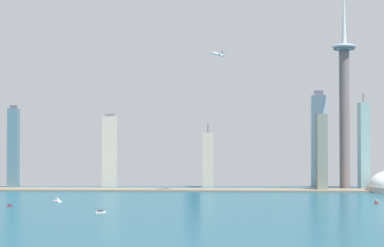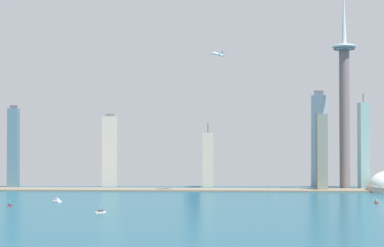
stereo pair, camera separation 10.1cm
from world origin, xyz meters
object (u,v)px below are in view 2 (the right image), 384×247
(skyscraper_7, at_px, (273,171))
(channel_buoy_0, at_px, (306,207))
(skyscraper_6, at_px, (318,140))
(skyscraper_8, at_px, (192,157))
(boat_3, at_px, (101,212))
(observation_tower, at_px, (344,96))
(channel_buoy_2, at_px, (279,199))
(skyscraper_5, at_px, (208,159))
(boat_4, at_px, (57,201))
(skyscraper_4, at_px, (110,151))
(airplane, at_px, (218,54))
(boat_5, at_px, (10,205))
(skyscraper_3, at_px, (363,146))
(boat_1, at_px, (376,202))
(skyscraper_0, at_px, (322,152))
(skyscraper_2, at_px, (13,148))

(skyscraper_7, relative_size, channel_buoy_0, 31.89)
(skyscraper_6, distance_m, skyscraper_7, 98.15)
(skyscraper_6, xyz_separation_m, skyscraper_7, (-78.04, 17.04, -57.04))
(skyscraper_8, distance_m, boat_3, 383.31)
(skyscraper_8, bearing_deg, observation_tower, -14.39)
(boat_3, height_order, channel_buoy_2, boat_3)
(skyscraper_5, bearing_deg, skyscraper_6, 3.54)
(skyscraper_8, relative_size, boat_4, 7.44)
(observation_tower, height_order, skyscraper_4, observation_tower)
(boat_3, distance_m, boat_4, 133.00)
(skyscraper_8, xyz_separation_m, airplane, (44.23, -176.55, 159.69))
(boat_5, bearing_deg, skyscraper_7, -134.35)
(skyscraper_5, distance_m, skyscraper_8, 34.87)
(observation_tower, xyz_separation_m, airplane, (-211.87, -110.86, 55.34))
(skyscraper_3, xyz_separation_m, skyscraper_8, (-288.20, 61.92, -21.28))
(observation_tower, distance_m, skyscraper_6, 98.88)
(boat_1, height_order, boat_4, boat_4)
(skyscraper_5, bearing_deg, boat_5, -130.70)
(boat_4, height_order, boat_5, boat_5)
(skyscraper_8, xyz_separation_m, channel_buoy_2, (127.91, -227.78, -49.95))
(skyscraper_8, bearing_deg, boat_5, -125.49)
(skyscraper_7, xyz_separation_m, boat_4, (-318.43, -270.81, -23.09))
(skyscraper_0, bearing_deg, skyscraper_7, 123.31)
(boat_3, bearing_deg, skyscraper_3, -170.79)
(skyscraper_4, relative_size, skyscraper_6, 0.76)
(skyscraper_3, bearing_deg, skyscraper_0, -157.18)
(skyscraper_6, bearing_deg, skyscraper_3, -39.46)
(skyscraper_7, bearing_deg, observation_tower, -33.82)
(airplane, bearing_deg, skyscraper_2, -79.65)
(observation_tower, distance_m, boat_5, 557.29)
(boat_5, relative_size, channel_buoy_0, 5.62)
(skyscraper_6, bearing_deg, skyscraper_7, 167.68)
(skyscraper_3, relative_size, boat_4, 11.29)
(skyscraper_2, bearing_deg, skyscraper_6, 6.97)
(observation_tower, relative_size, boat_4, 24.05)
(skyscraper_6, relative_size, channel_buoy_0, 97.23)
(boat_4, distance_m, channel_buoy_0, 328.63)
(boat_1, height_order, boat_5, boat_5)
(boat_1, relative_size, boat_4, 0.63)
(boat_4, bearing_deg, channel_buoy_0, -151.23)
(skyscraper_6, xyz_separation_m, airplane, (-178.90, -168.19, 128.85))
(skyscraper_6, relative_size, skyscraper_7, 3.05)
(skyscraper_3, relative_size, boat_1, 17.98)
(channel_buoy_0, bearing_deg, skyscraper_7, 91.22)
(skyscraper_3, bearing_deg, boat_3, -141.23)
(skyscraper_7, distance_m, boat_3, 446.84)
(skyscraper_6, bearing_deg, skyscraper_0, -97.13)
(skyscraper_0, height_order, skyscraper_6, skyscraper_6)
(skyscraper_2, height_order, boat_5, skyscraper_2)
(skyscraper_4, bearing_deg, boat_4, -96.79)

